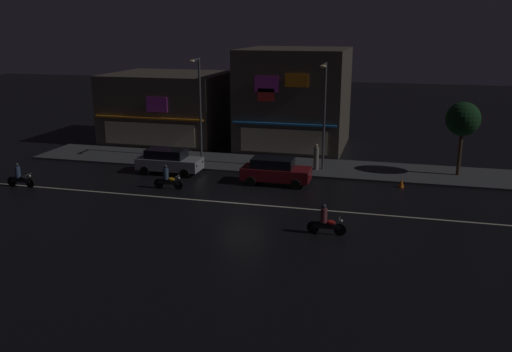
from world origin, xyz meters
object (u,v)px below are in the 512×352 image
(motorcycle_following, at_px, (20,177))
(traffic_cone, at_px, (401,183))
(motorcycle_lead, at_px, (168,179))
(streetlamp_west, at_px, (199,100))
(pedestrian_on_sidewalk, at_px, (316,158))
(motorcycle_opposite_lane, at_px, (326,222))
(streetlamp_mid, at_px, (324,108))
(parked_car_near_kerb, at_px, (169,161))
(parked_car_trailing, at_px, (275,171))

(motorcycle_following, height_order, traffic_cone, motorcycle_following)
(motorcycle_lead, bearing_deg, traffic_cone, 10.17)
(streetlamp_west, height_order, pedestrian_on_sidewalk, streetlamp_west)
(streetlamp_west, relative_size, motorcycle_lead, 3.86)
(motorcycle_lead, height_order, motorcycle_opposite_lane, same)
(streetlamp_west, bearing_deg, streetlamp_mid, -7.21)
(motorcycle_opposite_lane, bearing_deg, parked_car_near_kerb, -35.84)
(motorcycle_following, height_order, motorcycle_opposite_lane, same)
(streetlamp_west, distance_m, motorcycle_lead, 8.43)
(motorcycle_following, bearing_deg, streetlamp_mid, -160.42)
(traffic_cone, bearing_deg, parked_car_near_kerb, -178.13)
(parked_car_trailing, height_order, motorcycle_following, parked_car_trailing)
(parked_car_trailing, xyz_separation_m, motorcycle_lead, (-6.13, -2.70, -0.24))
(parked_car_near_kerb, xyz_separation_m, motorcycle_opposite_lane, (11.71, -8.53, -0.24))
(motorcycle_lead, height_order, motorcycle_following, same)
(streetlamp_west, relative_size, parked_car_trailing, 1.70)
(parked_car_near_kerb, relative_size, parked_car_trailing, 1.00)
(motorcycle_lead, bearing_deg, parked_car_near_kerb, 106.33)
(streetlamp_mid, relative_size, parked_car_trailing, 1.68)
(parked_car_trailing, distance_m, traffic_cone, 7.84)
(motorcycle_opposite_lane, height_order, traffic_cone, motorcycle_opposite_lane)
(streetlamp_mid, xyz_separation_m, motorcycle_lead, (-8.61, -6.32, -3.76))
(streetlamp_mid, height_order, traffic_cone, streetlamp_mid)
(pedestrian_on_sidewalk, xyz_separation_m, traffic_cone, (5.68, -2.43, -0.70))
(parked_car_trailing, distance_m, motorcycle_opposite_lane, 8.87)
(streetlamp_mid, height_order, motorcycle_opposite_lane, streetlamp_mid)
(pedestrian_on_sidewalk, bearing_deg, motorcycle_following, -114.22)
(streetlamp_west, distance_m, pedestrian_on_sidewalk, 9.52)
(motorcycle_following, bearing_deg, traffic_cone, -171.13)
(pedestrian_on_sidewalk, distance_m, traffic_cone, 6.22)
(streetlamp_mid, bearing_deg, motorcycle_lead, -143.72)
(streetlamp_mid, relative_size, motorcycle_following, 3.80)
(streetlamp_mid, height_order, parked_car_trailing, streetlamp_mid)
(pedestrian_on_sidewalk, xyz_separation_m, motorcycle_following, (-17.22, -8.24, -0.34))
(motorcycle_following, bearing_deg, motorcycle_opposite_lane, 165.18)
(motorcycle_lead, bearing_deg, streetlamp_mid, 30.66)
(streetlamp_mid, xyz_separation_m, motorcycle_opposite_lane, (1.72, -11.43, -3.76))
(parked_car_trailing, xyz_separation_m, motorcycle_opposite_lane, (4.20, -7.81, -0.24))
(motorcycle_lead, height_order, traffic_cone, motorcycle_lead)
(pedestrian_on_sidewalk, bearing_deg, parked_car_trailing, -79.07)
(pedestrian_on_sidewalk, bearing_deg, parked_car_near_kerb, -122.74)
(streetlamp_west, xyz_separation_m, traffic_cone, (14.47, -3.57, -4.17))
(pedestrian_on_sidewalk, distance_m, motorcycle_following, 19.09)
(streetlamp_west, xyz_separation_m, motorcycle_opposite_lane, (10.93, -12.60, -3.82))
(streetlamp_west, xyz_separation_m, parked_car_near_kerb, (-0.77, -4.07, -3.58))
(traffic_cone, bearing_deg, parked_car_trailing, -171.03)
(pedestrian_on_sidewalk, relative_size, motorcycle_following, 0.94)
(traffic_cone, bearing_deg, streetlamp_west, 166.14)
(parked_car_trailing, xyz_separation_m, traffic_cone, (7.73, 1.22, -0.59))
(traffic_cone, bearing_deg, pedestrian_on_sidewalk, 156.80)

